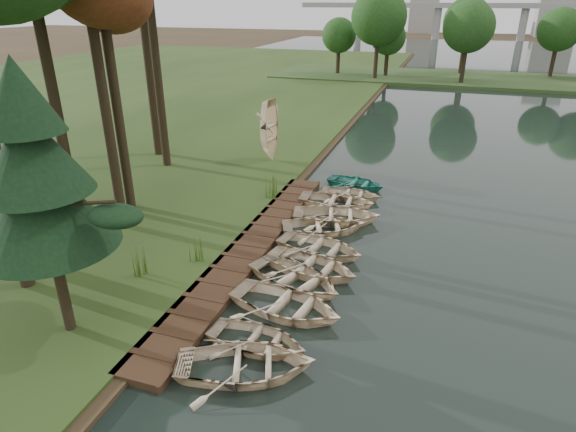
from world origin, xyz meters
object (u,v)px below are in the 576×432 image
(pine_tree, at_px, (36,176))
(boardwalk, at_px, (250,248))
(rowboat_2, at_px, (286,302))
(stored_rowboat, at_px, (271,154))
(rowboat_0, at_px, (246,362))
(rowboat_1, at_px, (257,338))

(pine_tree, bearing_deg, boardwalk, 65.08)
(boardwalk, xyz_separation_m, rowboat_2, (2.73, -3.55, 0.30))
(boardwalk, distance_m, pine_tree, 8.93)
(stored_rowboat, bearing_deg, rowboat_0, -155.74)
(rowboat_2, distance_m, stored_rowboat, 15.57)
(boardwalk, height_order, rowboat_1, rowboat_1)
(rowboat_0, xyz_separation_m, stored_rowboat, (-5.67, 17.47, 0.24))
(stored_rowboat, height_order, pine_tree, pine_tree)
(rowboat_1, height_order, rowboat_2, rowboat_2)
(boardwalk, height_order, rowboat_2, rowboat_2)
(stored_rowboat, bearing_deg, pine_tree, -173.83)
(boardwalk, height_order, rowboat_0, rowboat_0)
(rowboat_2, xyz_separation_m, pine_tree, (-5.84, -3.15, 4.73))
(rowboat_0, bearing_deg, stored_rowboat, -1.69)
(boardwalk, distance_m, stored_rowboat, 11.33)
(rowboat_0, xyz_separation_m, rowboat_2, (0.14, 3.03, 0.00))
(rowboat_0, distance_m, pine_tree, 7.41)
(boardwalk, relative_size, pine_tree, 2.02)
(rowboat_0, distance_m, rowboat_2, 3.03)
(boardwalk, bearing_deg, rowboat_2, -52.50)
(rowboat_0, relative_size, rowboat_2, 0.99)
(rowboat_2, relative_size, stored_rowboat, 1.02)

